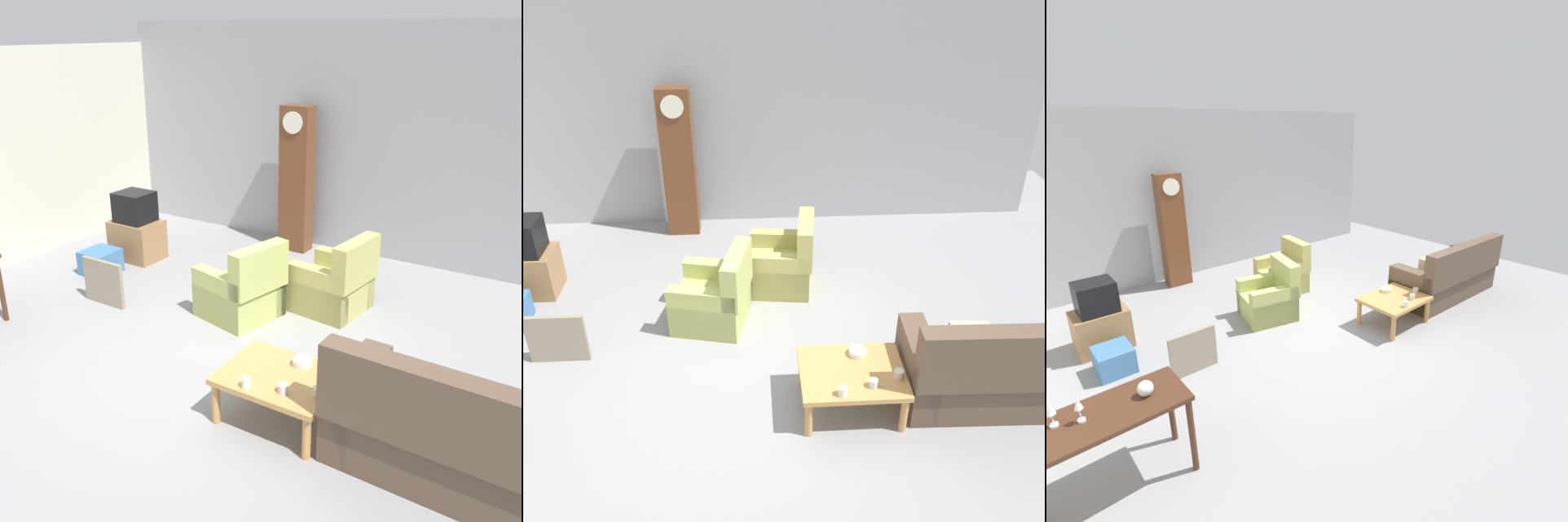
# 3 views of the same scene
# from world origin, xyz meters

# --- Properties ---
(ground_plane) EXTENTS (10.40, 10.40, 0.00)m
(ground_plane) POSITION_xyz_m (0.00, 0.00, 0.00)
(ground_plane) COLOR gray
(garage_door_wall) EXTENTS (8.40, 0.16, 3.20)m
(garage_door_wall) POSITION_xyz_m (0.00, 3.60, 1.60)
(garage_door_wall) COLOR #9EA0A5
(garage_door_wall) RESTS_ON ground_plane
(couch_floral) EXTENTS (2.12, 0.94, 1.04)m
(couch_floral) POSITION_xyz_m (2.41, -0.52, 0.35)
(couch_floral) COLOR brown
(couch_floral) RESTS_ON ground_plane
(armchair_olive_near) EXTENTS (0.94, 0.91, 0.92)m
(armchair_olive_near) POSITION_xyz_m (-0.47, 0.90, 0.31)
(armchair_olive_near) COLOR #B7BC66
(armchair_olive_near) RESTS_ON ground_plane
(armchair_olive_far) EXTENTS (0.88, 0.85, 0.92)m
(armchair_olive_far) POSITION_xyz_m (0.35, 1.60, 0.31)
(armchair_olive_far) COLOR tan
(armchair_olive_far) RESTS_ON ground_plane
(coffee_table_wood) EXTENTS (0.96, 0.76, 0.43)m
(coffee_table_wood) POSITION_xyz_m (0.85, -0.53, 0.37)
(coffee_table_wood) COLOR tan
(coffee_table_wood) RESTS_ON ground_plane
(grandfather_clock) EXTENTS (0.44, 0.30, 2.11)m
(grandfather_clock) POSITION_xyz_m (-1.02, 3.18, 1.06)
(grandfather_clock) COLOR brown
(grandfather_clock) RESTS_ON ground_plane
(tv_stand_cabinet) EXTENTS (0.68, 0.52, 0.56)m
(tv_stand_cabinet) POSITION_xyz_m (-2.76, 1.65, 0.28)
(tv_stand_cabinet) COLOR #997047
(tv_stand_cabinet) RESTS_ON ground_plane
(tv_crt) EXTENTS (0.48, 0.44, 0.42)m
(tv_crt) POSITION_xyz_m (-2.76, 1.65, 0.77)
(tv_crt) COLOR black
(tv_crt) RESTS_ON tv_stand_cabinet
(framed_picture_leaning) EXTENTS (0.60, 0.05, 0.56)m
(framed_picture_leaning) POSITION_xyz_m (-2.06, 0.31, 0.28)
(framed_picture_leaning) COLOR gray
(framed_picture_leaning) RESTS_ON ground_plane
(storage_box_blue) EXTENTS (0.42, 0.45, 0.32)m
(storage_box_blue) POSITION_xyz_m (-2.81, 0.97, 0.16)
(storage_box_blue) COLOR teal
(storage_box_blue) RESTS_ON ground_plane
(cup_white_porcelain) EXTENTS (0.08, 0.08, 0.09)m
(cup_white_porcelain) POSITION_xyz_m (0.71, -0.84, 0.48)
(cup_white_porcelain) COLOR white
(cup_white_porcelain) RESTS_ON coffee_table_wood
(cup_blue_rimmed) EXTENTS (0.08, 0.08, 0.08)m
(cup_blue_rimmed) POSITION_xyz_m (1.00, -0.75, 0.47)
(cup_blue_rimmed) COLOR silver
(cup_blue_rimmed) RESTS_ON coffee_table_wood
(cup_cream_tall) EXTENTS (0.09, 0.09, 0.07)m
(cup_cream_tall) POSITION_xyz_m (1.25, -0.63, 0.47)
(cup_cream_tall) COLOR beige
(cup_cream_tall) RESTS_ON coffee_table_wood
(bowl_white_stacked) EXTENTS (0.17, 0.17, 0.06)m
(bowl_white_stacked) POSITION_xyz_m (0.93, -0.31, 0.46)
(bowl_white_stacked) COLOR white
(bowl_white_stacked) RESTS_ON coffee_table_wood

